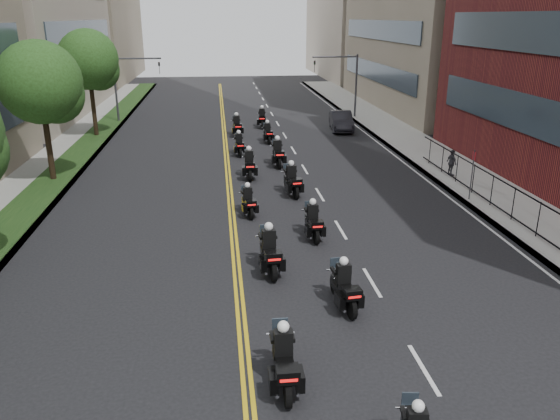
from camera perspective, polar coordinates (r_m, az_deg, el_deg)
The scene contains 21 objects.
sidewalk_right at distance 35.62m, azimuth 16.77°, elevation 4.64°, with size 4.00×90.00×0.15m, color gray.
sidewalk_left at distance 34.29m, azimuth -23.41°, elevation 3.28°, with size 4.00×90.00×0.15m, color gray.
grass_strip at distance 34.03m, azimuth -22.14°, elevation 3.50°, with size 2.00×90.00×0.04m, color #133413.
iron_fence at distance 23.99m, azimuth 26.59°, elevation -1.70°, with size 0.05×28.00×1.50m.
street_trees at distance 27.05m, azimuth -26.58°, elevation 9.85°, with size 4.40×38.40×7.98m.
traffic_signal_right at distance 50.20m, azimuth 6.90°, elevation 13.68°, with size 4.09×0.20×5.60m.
traffic_signal_left at distance 49.45m, azimuth -15.77°, elevation 13.02°, with size 4.09×0.20×5.60m.
motorcycle_2 at distance 14.00m, azimuth 0.41°, elevation -15.60°, with size 0.55×2.39×1.77m.
motorcycle_3 at distance 17.51m, azimuth 6.73°, elevation -8.11°, with size 0.66×2.29×1.69m.
motorcycle_4 at distance 19.69m, azimuth -1.10°, elevation -4.50°, with size 0.65×2.51×1.85m.
motorcycle_5 at distance 22.72m, azimuth 3.47°, elevation -1.33°, with size 0.53×2.28×1.68m.
motorcycle_6 at distance 25.37m, azimuth -3.34°, elevation 0.80°, with size 0.62×2.08×1.54m.
motorcycle_7 at distance 28.17m, azimuth 1.25°, elevation 2.99°, with size 0.74×2.45×1.81m.
motorcycle_8 at distance 31.27m, azimuth -3.23°, elevation 4.67°, with size 0.57×2.48×1.83m.
motorcycle_9 at distance 33.80m, azimuth -0.24°, elevation 5.86°, with size 0.58×2.53×1.86m.
motorcycle_10 at distance 36.63m, azimuth -4.29°, elevation 6.76°, with size 0.55×2.25×1.66m.
motorcycle_11 at distance 40.28m, azimuth -1.30°, elevation 7.98°, with size 0.56×2.23×1.65m.
motorcycle_12 at distance 42.68m, azimuth -4.53°, elevation 8.67°, with size 0.63×2.44×1.80m.
motorcycle_13 at distance 45.96m, azimuth -1.89°, elevation 9.51°, with size 0.63×2.45×1.81m.
parked_sedan at distance 44.98m, azimuth 6.41°, elevation 9.24°, with size 1.62×4.63×1.53m, color black.
pedestrian_c at distance 32.60m, azimuth 17.50°, elevation 4.73°, with size 0.88×0.37×1.51m, color #39383F.
Camera 1 is at (-1.94, -6.60, 8.77)m, focal length 35.00 mm.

